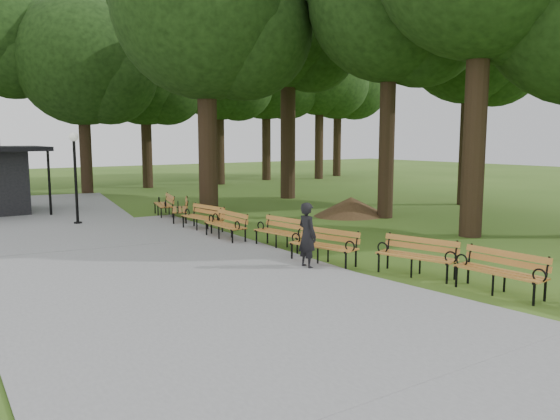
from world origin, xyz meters
TOP-DOWN VIEW (x-y plane):
  - ground at (0.00, 0.00)m, footprint 100.00×100.00m
  - path at (-4.00, 3.00)m, footprint 12.00×38.00m
  - person at (-0.76, 0.71)m, footprint 0.40×0.59m
  - lamp_post at (-3.45, 10.66)m, footprint 0.32×0.32m
  - dirt_mound at (6.19, 6.72)m, footprint 2.66×2.66m
  - bench_1 at (1.05, -3.20)m, footprint 0.76×1.94m
  - bench_2 at (0.82, -1.27)m, footprint 1.14×2.00m
  - bench_3 at (-0.13, 0.87)m, footprint 1.10×2.00m
  - bench_4 at (0.12, 2.99)m, footprint 0.94×1.98m
  - bench_5 at (-0.53, 5.08)m, footprint 0.65×1.90m
  - bench_6 at (-0.39, 6.88)m, footprint 0.89×1.97m
  - bench_7 at (-0.11, 9.26)m, footprint 1.37×1.99m
  - bench_8 at (-0.03, 10.96)m, footprint 1.09×2.00m
  - lawn_tree_1 at (6.88, 5.51)m, footprint 6.20×6.20m
  - lawn_tree_2 at (1.96, 10.86)m, footprint 7.53×7.53m
  - lawn_tree_4 at (7.86, 13.33)m, footprint 6.23×6.23m
  - lawn_tree_5 at (12.94, 6.34)m, footprint 6.02×6.02m
  - tree_backdrop at (6.53, 23.02)m, footprint 36.12×10.12m

SIDE VIEW (x-z plane):
  - ground at x=0.00m, z-range 0.00..0.00m
  - path at x=-4.00m, z-range 0.00..0.06m
  - dirt_mound at x=6.19m, z-range 0.00..0.75m
  - bench_1 at x=1.05m, z-range 0.00..0.88m
  - bench_2 at x=0.82m, z-range 0.00..0.88m
  - bench_3 at x=-0.13m, z-range 0.00..0.88m
  - bench_4 at x=0.12m, z-range 0.00..0.88m
  - bench_5 at x=-0.53m, z-range 0.00..0.88m
  - bench_6 at x=-0.39m, z-range 0.00..0.88m
  - bench_7 at x=-0.11m, z-range 0.00..0.88m
  - bench_8 at x=-0.03m, z-range 0.00..0.88m
  - person at x=-0.76m, z-range 0.00..1.59m
  - lamp_post at x=-3.45m, z-range 0.71..4.01m
  - lawn_tree_5 at x=12.94m, z-range 2.28..12.93m
  - tree_backdrop at x=6.53m, z-range 0.00..15.94m
  - lawn_tree_1 at x=6.88m, z-range 2.53..13.90m
  - lawn_tree_2 at x=1.96m, z-range 2.27..14.43m
  - lawn_tree_4 at x=7.86m, z-range 2.71..14.52m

